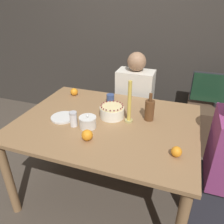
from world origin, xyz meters
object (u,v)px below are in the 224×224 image
tv_monitor (222,90)px  person_man_blue_shirt (134,110)px  sugar_shaker (73,119)px  cake (112,112)px  bottle (150,110)px  person_woman_floral (222,170)px  candle (129,105)px  sugar_bowl (88,122)px

tv_monitor → person_man_blue_shirt: bearing=-160.7°
sugar_shaker → person_man_blue_shirt: bearing=73.3°
cake → sugar_shaker: bearing=-135.0°
sugar_shaker → bottle: size_ratio=0.52×
sugar_shaker → person_woman_floral: 1.21m
tv_monitor → cake: bearing=-133.5°
cake → candle: 0.19m
sugar_bowl → sugar_shaker: 0.12m
cake → tv_monitor: 1.39m
bottle → tv_monitor: size_ratio=0.36×
sugar_bowl → person_man_blue_shirt: size_ratio=0.11×
sugar_bowl → sugar_shaker: sugar_shaker is taller
person_woman_floral → sugar_bowl: bearing=97.7°
cake → tv_monitor: size_ratio=0.31×
bottle → tv_monitor: bearing=55.6°
person_woman_floral → tv_monitor: bearing=-1.8°
person_woman_floral → tv_monitor: size_ratio=1.82×
person_man_blue_shirt → sugar_shaker: bearing=73.3°
sugar_bowl → tv_monitor: (1.08, 1.22, -0.06)m
sugar_bowl → bottle: bearing=32.8°
person_man_blue_shirt → tv_monitor: person_man_blue_shirt is taller
person_man_blue_shirt → candle: bearing=99.6°
cake → sugar_bowl: 0.25m
sugar_bowl → cake: bearing=60.3°
sugar_shaker → person_man_blue_shirt: 1.02m
sugar_shaker → person_woman_floral: bearing=7.9°
cake → sugar_bowl: bearing=-119.7°
tv_monitor → sugar_shaker: bearing=-133.8°
bottle → tv_monitor: (0.65, 0.95, -0.10)m
tv_monitor → bottle: bearing=-124.4°
candle → person_woman_floral: 0.87m
cake → bottle: size_ratio=0.87×
sugar_bowl → person_man_blue_shirt: person_man_blue_shirt is taller
cake → tv_monitor: tv_monitor is taller
sugar_bowl → tv_monitor: 1.63m
sugar_shaker → candle: 0.46m
sugar_bowl → tv_monitor: tv_monitor is taller
bottle → person_man_blue_shirt: bearing=113.5°
sugar_bowl → person_man_blue_shirt: 0.97m
bottle → person_man_blue_shirt: (-0.27, 0.62, -0.35)m
cake → person_man_blue_shirt: size_ratio=0.17×
candle → tv_monitor: (0.80, 1.04, -0.16)m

